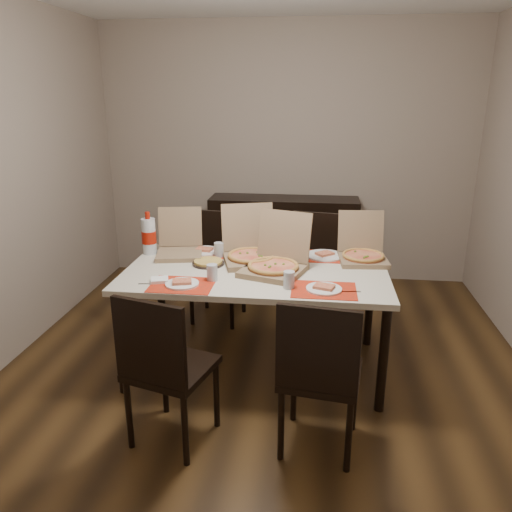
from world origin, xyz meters
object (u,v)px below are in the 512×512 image
(dining_table, at_px, (256,279))
(chair_far_right, at_px, (313,262))
(chair_near_right, at_px, (319,371))
(chair_near_left, at_px, (164,365))
(sideboard, at_px, (283,241))
(soda_bottle, at_px, (149,236))
(dip_bowl, at_px, (268,257))
(pizza_box_center, at_px, (275,264))
(chair_far_left, at_px, (220,261))

(dining_table, distance_m, chair_far_right, 1.00)
(chair_near_right, bearing_deg, chair_near_left, -177.59)
(sideboard, relative_size, chair_far_right, 1.61)
(sideboard, bearing_deg, soda_bottle, -121.79)
(sideboard, xyz_separation_m, dip_bowl, (-0.01, -1.51, 0.31))
(sideboard, relative_size, soda_bottle, 4.64)
(sideboard, distance_m, chair_far_right, 0.90)
(chair_near_left, xyz_separation_m, pizza_box_center, (0.52, 0.89, 0.30))
(chair_far_right, bearing_deg, pizza_box_center, -105.46)
(chair_far_left, height_order, soda_bottle, soda_bottle)
(sideboard, bearing_deg, dip_bowl, -90.40)
(sideboard, relative_size, pizza_box_center, 2.86)
(dining_table, relative_size, chair_near_left, 1.94)
(chair_far_left, relative_size, soda_bottle, 2.88)
(chair_near_left, distance_m, pizza_box_center, 1.07)
(chair_far_right, relative_size, pizza_box_center, 1.77)
(dining_table, relative_size, soda_bottle, 5.56)
(chair_near_left, height_order, chair_near_right, same)
(sideboard, distance_m, chair_near_left, 2.70)
(chair_near_left, relative_size, soda_bottle, 2.88)
(dining_table, distance_m, dip_bowl, 0.26)
(dining_table, xyz_separation_m, chair_near_left, (-0.39, -0.91, -0.17))
(sideboard, bearing_deg, chair_far_left, -118.66)
(chair_near_right, height_order, soda_bottle, soda_bottle)
(sideboard, height_order, dip_bowl, sideboard)
(chair_near_right, bearing_deg, soda_bottle, 138.50)
(dining_table, relative_size, chair_near_right, 1.94)
(pizza_box_center, xyz_separation_m, soda_bottle, (-0.98, 0.29, 0.08))
(chair_near_left, height_order, pizza_box_center, pizza_box_center)
(chair_near_right, height_order, chair_far_left, same)
(pizza_box_center, height_order, dip_bowl, pizza_box_center)
(sideboard, bearing_deg, chair_near_right, -81.88)
(dip_bowl, bearing_deg, chair_near_right, -70.97)
(chair_near_left, bearing_deg, chair_far_left, 90.95)
(chair_far_right, bearing_deg, sideboard, 110.80)
(dining_table, bearing_deg, sideboard, 87.63)
(dining_table, bearing_deg, chair_near_left, -113.14)
(chair_near_right, bearing_deg, sideboard, 98.12)
(sideboard, distance_m, chair_near_right, 2.65)
(chair_near_left, distance_m, chair_near_right, 0.84)
(chair_far_right, bearing_deg, dip_bowl, -116.30)
(sideboard, bearing_deg, pizza_box_center, -87.98)
(chair_far_left, bearing_deg, soda_bottle, -126.25)
(dining_table, bearing_deg, pizza_box_center, -10.27)
(sideboard, height_order, chair_far_right, chair_far_right)
(chair_far_left, relative_size, chair_far_right, 1.00)
(chair_far_left, xyz_separation_m, soda_bottle, (-0.43, -0.58, 0.38))
(sideboard, height_order, chair_near_right, chair_near_right)
(chair_far_right, distance_m, pizza_box_center, 1.01)
(dip_bowl, xyz_separation_m, soda_bottle, (-0.91, 0.03, 0.12))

